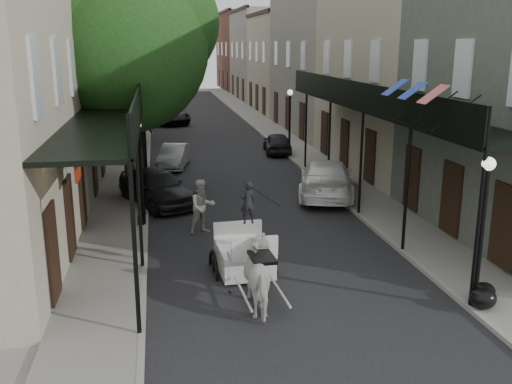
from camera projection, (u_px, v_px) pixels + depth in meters
name	position (u px, v px, depth m)	size (l,w,h in m)	color
ground	(293.00, 288.00, 15.30)	(140.00, 140.00, 0.00)	gray
road	(215.00, 152.00, 34.35)	(8.00, 90.00, 0.01)	black
sidewalk_left	(131.00, 154.00, 33.51)	(2.20, 90.00, 0.12)	gray
sidewalk_right	(296.00, 149.00, 35.17)	(2.20, 90.00, 0.12)	gray
building_row_left	(81.00, 59.00, 41.12)	(5.00, 80.00, 10.50)	#AFA78C
building_row_right	(312.00, 58.00, 43.99)	(5.00, 80.00, 10.50)	gray
gallery_left	(117.00, 111.00, 20.12)	(2.20, 18.05, 4.88)	black
gallery_right	(374.00, 106.00, 21.72)	(2.20, 18.05, 4.88)	black
tree_near	(133.00, 40.00, 22.65)	(7.31, 6.80, 9.63)	#382619
tree_far	(140.00, 52.00, 36.15)	(6.45, 6.00, 8.61)	#382619
lamppost_right_near	(482.00, 230.00, 13.56)	(0.32, 0.32, 3.71)	black
lamppost_left	(139.00, 171.00, 19.81)	(0.32, 0.32, 3.71)	black
lamppost_right_far	(290.00, 121.00, 32.61)	(0.32, 0.32, 3.71)	black
horse	(263.00, 276.00, 13.96)	(0.92, 2.02, 1.70)	silver
carriage	(241.00, 232.00, 16.40)	(1.86, 2.59, 2.85)	black
pedestrian_walking	(202.00, 207.00, 19.51)	(0.92, 0.72, 1.89)	#B9B8AF
pedestrian_sidewalk_left	(142.00, 129.00, 36.08)	(1.25, 0.72, 1.93)	gray
car_left_near	(156.00, 187.00, 22.99)	(1.79, 4.45, 1.52)	black
car_left_mid	(174.00, 156.00, 29.96)	(1.28, 3.66, 1.21)	gray
car_left_far	(167.00, 115.00, 46.18)	(2.43, 5.28, 1.47)	black
car_right_near	(326.00, 178.00, 24.27)	(2.22, 5.46, 1.59)	white
car_right_far	(277.00, 143.00, 33.85)	(1.47, 3.66, 1.25)	black
trash_bags	(484.00, 295.00, 13.99)	(0.89, 1.04, 0.53)	black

